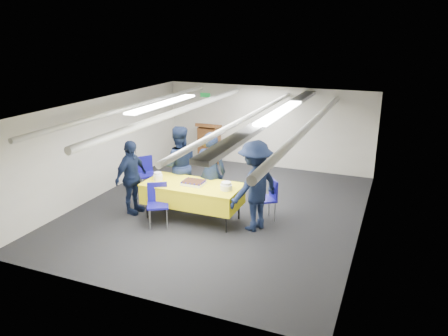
% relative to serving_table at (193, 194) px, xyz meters
% --- Properties ---
extents(ground, '(7.00, 7.00, 0.00)m').
position_rel_serving_table_xyz_m(ground, '(0.32, 0.64, -0.56)').
color(ground, black).
rests_on(ground, ground).
extents(room_shell, '(6.00, 7.00, 2.30)m').
position_rel_serving_table_xyz_m(room_shell, '(0.41, 1.05, 1.25)').
color(room_shell, beige).
rests_on(room_shell, ground).
extents(serving_table, '(2.03, 0.95, 0.77)m').
position_rel_serving_table_xyz_m(serving_table, '(0.00, 0.00, 0.00)').
color(serving_table, black).
rests_on(serving_table, ground).
extents(sheet_cake, '(0.46, 0.36, 0.08)m').
position_rel_serving_table_xyz_m(sheet_cake, '(0.04, -0.01, 0.25)').
color(sheet_cake, white).
rests_on(sheet_cake, serving_table).
extents(plate_stack_left, '(0.19, 0.19, 0.17)m').
position_rel_serving_table_xyz_m(plate_stack_left, '(-0.78, -0.05, 0.29)').
color(plate_stack_left, white).
rests_on(plate_stack_left, serving_table).
extents(plate_stack_right, '(0.24, 0.24, 0.16)m').
position_rel_serving_table_xyz_m(plate_stack_right, '(0.77, -0.05, 0.29)').
color(plate_stack_right, white).
rests_on(plate_stack_right, serving_table).
extents(podium, '(0.62, 0.53, 1.25)m').
position_rel_serving_table_xyz_m(podium, '(-1.28, 3.69, 0.05)').
color(podium, brown).
rests_on(podium, ground).
extents(chair_near, '(0.57, 0.57, 0.87)m').
position_rel_serving_table_xyz_m(chair_near, '(-0.53, -0.52, -0.03)').
color(chair_near, gray).
rests_on(chair_near, ground).
extents(chair_right, '(0.59, 0.59, 0.87)m').
position_rel_serving_table_xyz_m(chair_right, '(1.47, 0.58, -0.03)').
color(chair_right, gray).
rests_on(chair_right, ground).
extents(chair_left, '(0.59, 0.59, 0.87)m').
position_rel_serving_table_xyz_m(chair_left, '(-1.76, 1.02, -0.03)').
color(chair_left, gray).
rests_on(chair_left, ground).
extents(sailor_a, '(0.75, 0.61, 1.77)m').
position_rel_serving_table_xyz_m(sailor_a, '(0.18, 0.52, 0.33)').
color(sailor_a, black).
rests_on(sailor_a, ground).
extents(sailor_b, '(1.10, 1.04, 1.79)m').
position_rel_serving_table_xyz_m(sailor_b, '(-0.67, 0.68, 0.34)').
color(sailor_b, black).
rests_on(sailor_b, ground).
extents(sailor_c, '(0.48, 0.98, 1.61)m').
position_rel_serving_table_xyz_m(sailor_c, '(-1.35, -0.20, 0.24)').
color(sailor_c, black).
rests_on(sailor_c, ground).
extents(sailor_d, '(1.12, 1.35, 1.81)m').
position_rel_serving_table_xyz_m(sailor_d, '(1.34, 0.03, 0.35)').
color(sailor_d, black).
rests_on(sailor_d, ground).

